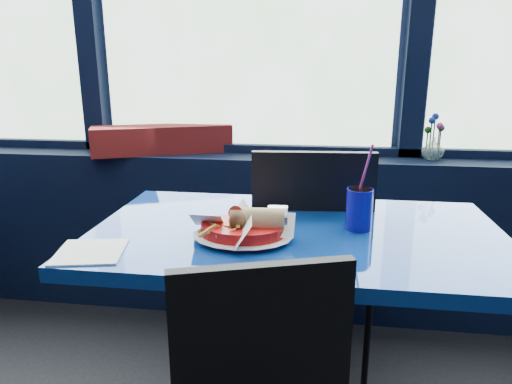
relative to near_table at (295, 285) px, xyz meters
name	(u,v)px	position (x,y,z in m)	size (l,w,h in m)	color
window_sill	(244,233)	(-0.30, 0.87, -0.17)	(5.00, 0.26, 0.80)	black
near_table	(295,285)	(0.00, 0.00, 0.00)	(1.20, 0.70, 0.75)	black
chair_near_back	(314,253)	(0.05, 0.32, -0.02)	(0.46, 0.47, 0.95)	black
planter_box	(163,139)	(-0.71, 0.87, 0.30)	(0.67, 0.17, 0.13)	maroon
flower_vase	(433,146)	(0.57, 0.87, 0.30)	(0.13, 0.13, 0.21)	silver
food_basket	(245,228)	(-0.14, -0.10, 0.21)	(0.30, 0.30, 0.09)	#BB0E0C
ketchup_bottle	(265,180)	(-0.12, 0.24, 0.27)	(0.05, 0.05, 0.19)	#BB0E0C
soda_cup	(359,208)	(0.18, 0.03, 0.25)	(0.08, 0.08, 0.26)	#110D98
napkin	(90,252)	(-0.52, -0.25, 0.18)	(0.17, 0.17, 0.00)	white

